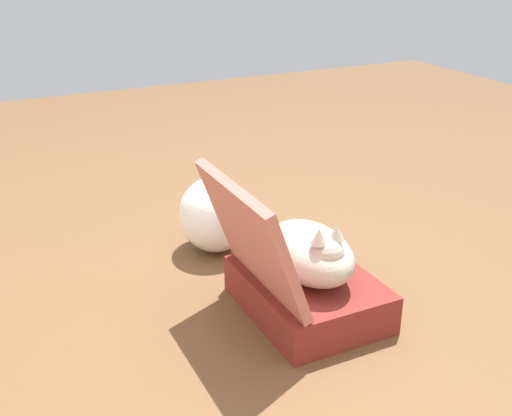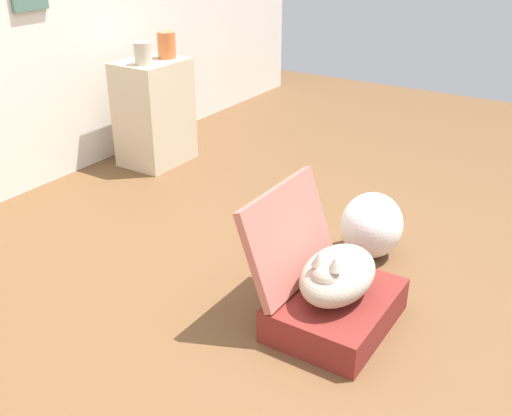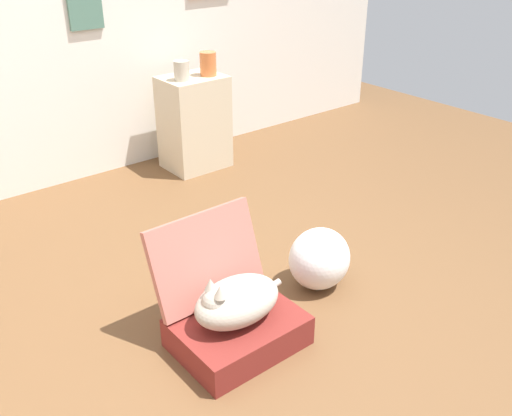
# 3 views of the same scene
# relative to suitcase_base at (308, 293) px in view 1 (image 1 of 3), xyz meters

# --- Properties ---
(ground_plane) EXTENTS (7.68, 7.68, 0.00)m
(ground_plane) POSITION_rel_suitcase_base_xyz_m (0.17, 0.06, -0.07)
(ground_plane) COLOR brown
(ground_plane) RESTS_ON ground
(suitcase_base) EXTENTS (0.57, 0.44, 0.15)m
(suitcase_base) POSITION_rel_suitcase_base_xyz_m (0.00, 0.00, 0.00)
(suitcase_base) COLOR maroon
(suitcase_base) RESTS_ON ground
(suitcase_lid) EXTENTS (0.57, 0.18, 0.42)m
(suitcase_lid) POSITION_rel_suitcase_base_xyz_m (0.00, 0.24, 0.29)
(suitcase_lid) COLOR #B26356
(suitcase_lid) RESTS_ON suitcase_base
(cat) EXTENTS (0.51, 0.28, 0.25)m
(cat) POSITION_rel_suitcase_base_xyz_m (-0.01, 0.00, 0.18)
(cat) COLOR #B2A899
(cat) RESTS_ON suitcase_base
(plastic_bag_white) EXTENTS (0.34, 0.31, 0.34)m
(plastic_bag_white) POSITION_rel_suitcase_base_xyz_m (0.63, 0.11, 0.09)
(plastic_bag_white) COLOR white
(plastic_bag_white) RESTS_ON ground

